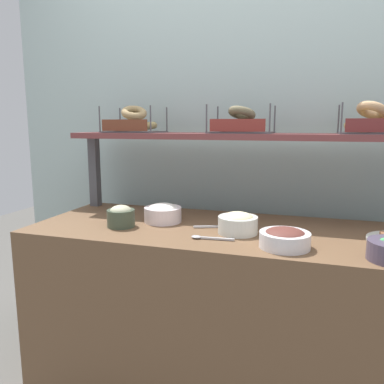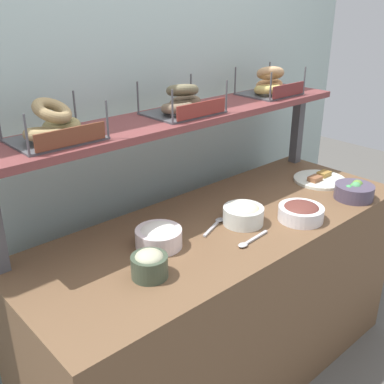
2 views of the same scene
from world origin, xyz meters
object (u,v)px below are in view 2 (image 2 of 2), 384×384
Objects in this scene: serving_plate_white at (320,179)px; bagel_basket_everything at (54,127)px; bagel_basket_sesame at (270,85)px; bowl_veggie_mix at (354,191)px; bowl_potato_salad at (243,213)px; serving_spoon_near_plate at (216,224)px; bagel_basket_poppy at (183,103)px; bowl_tuna_salad at (149,264)px; serving_spoon_by_edge at (249,241)px; bowl_cream_cheese at (159,236)px; bowl_chocolate_spread at (301,212)px.

bagel_basket_everything reaches higher than serving_plate_white.
bagel_basket_everything is 1.09× the size of bagel_basket_sesame.
bowl_potato_salad reaches higher than bowl_veggie_mix.
bowl_veggie_mix is at bearing -19.51° from serving_spoon_near_plate.
bagel_basket_poppy is (-0.65, 0.51, 0.44)m from bowl_veggie_mix.
bowl_tuna_salad is at bearing -174.30° from bowl_potato_salad.
serving_spoon_by_edge is 0.59× the size of bagel_basket_everything.
bagel_basket_sesame is at bearing 31.57° from bowl_potato_salad.
bagel_basket_poppy is at bearing -179.08° from bagel_basket_sesame.
serving_spoon_near_plate is 0.95× the size of serving_spoon_by_edge.
bowl_veggie_mix is 0.66× the size of bagel_basket_sesame.
serving_plate_white is at bearing -1.85° from bowl_cream_cheese.
bowl_cream_cheese is 0.36m from serving_spoon_by_edge.
bagel_basket_sesame is (0.60, 0.01, 0.00)m from bagel_basket_poppy.
bowl_tuna_salad reaches higher than serving_spoon_by_edge.
bowl_chocolate_spread is at bearing -28.81° from bagel_basket_everything.
bowl_potato_salad is at bearing 50.14° from serving_spoon_by_edge.
bowl_veggie_mix is at bearing -22.27° from bagel_basket_everything.
bowl_potato_salad is 0.54m from bagel_basket_poppy.
bowl_potato_salad is (-0.59, 0.18, 0.01)m from bowl_veggie_mix.
bagel_basket_poppy is at bearing 141.94° from bowl_veggie_mix.
bowl_potato_salad reaches higher than serving_spoon_near_plate.
bowl_cream_cheese is 1.05× the size of bowl_potato_salad.
serving_plate_white is at bearing 5.18° from bowl_tuna_salad.
bagel_basket_poppy is at bearing 99.48° from bowl_potato_salad.
bowl_cream_cheese is 1.02m from bowl_veggie_mix.
bagel_basket_sesame is (-0.05, 0.52, 0.44)m from bowl_veggie_mix.
serving_plate_white is at bearing -11.80° from bagel_basket_everything.
bagel_basket_poppy is (0.49, 0.38, 0.43)m from bowl_tuna_salad.
serving_spoon_near_plate is at bearing -157.22° from bagel_basket_sesame.
bowl_veggie_mix is 0.68× the size of serving_plate_white.
bowl_potato_salad is at bearing -33.22° from serving_spoon_near_plate.
bagel_basket_poppy is (-0.05, 0.33, 0.43)m from bowl_potato_salad.
bowl_tuna_salad is 1.14m from bowl_veggie_mix.
bagel_basket_everything is at bearing 153.19° from bowl_potato_salad.
bagel_basket_poppy reaches higher than bowl_veggie_mix.
bagel_basket_poppy is (-0.27, 0.47, 0.44)m from bowl_chocolate_spread.
bowl_chocolate_spread is 0.62× the size of bagel_basket_poppy.
bowl_cream_cheese is 0.40m from bowl_potato_salad.
bowl_veggie_mix is at bearing -15.33° from bowl_cream_cheese.
serving_spoon_by_edge is (-0.11, -0.13, -0.04)m from bowl_potato_salad.
serving_plate_white is (0.66, 0.06, -0.04)m from bowl_potato_salad.
bowl_cream_cheese is 1.41× the size of bowl_tuna_salad.
bowl_veggie_mix is at bearing -106.51° from serving_plate_white.
bowl_veggie_mix is 0.60× the size of bagel_basket_everything.
serving_plate_white is 0.76m from serving_spoon_near_plate.
bowl_chocolate_spread is 0.38m from serving_spoon_near_plate.
serving_plate_white is at bearing -67.66° from bagel_basket_sesame.
bowl_cream_cheese is at bearing -42.51° from bagel_basket_everything.
serving_plate_white is at bearing -20.73° from bagel_basket_poppy.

